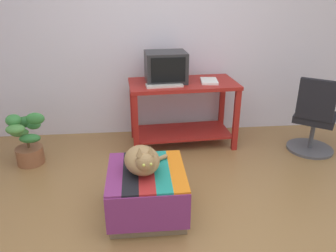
% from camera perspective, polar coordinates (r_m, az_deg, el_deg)
% --- Properties ---
extents(ground_plane, '(14.00, 14.00, 0.00)m').
position_cam_1_polar(ground_plane, '(2.68, 1.53, -18.18)').
color(ground_plane, olive).
extents(back_wall, '(8.00, 0.10, 2.60)m').
position_cam_1_polar(back_wall, '(4.09, -1.86, 16.43)').
color(back_wall, silver).
rests_on(back_wall, ground_plane).
extents(desk, '(1.26, 0.69, 0.77)m').
position_cam_1_polar(desk, '(3.85, 2.56, 4.07)').
color(desk, maroon).
rests_on(desk, ground_plane).
extents(tv_monitor, '(0.48, 0.40, 0.34)m').
position_cam_1_polar(tv_monitor, '(3.75, -0.40, 10.18)').
color(tv_monitor, '#28282B').
rests_on(tv_monitor, desk).
extents(keyboard, '(0.41, 0.19, 0.02)m').
position_cam_1_polar(keyboard, '(3.60, -0.64, 7.11)').
color(keyboard, beige).
rests_on(keyboard, desk).
extents(book, '(0.21, 0.28, 0.03)m').
position_cam_1_polar(book, '(3.80, 7.17, 7.79)').
color(book, white).
rests_on(book, desk).
extents(ottoman_with_blanket, '(0.63, 0.68, 0.41)m').
position_cam_1_polar(ottoman_with_blanket, '(2.77, -3.71, -11.40)').
color(ottoman_with_blanket, '#7A664C').
rests_on(ottoman_with_blanket, ground_plane).
extents(cat, '(0.39, 0.43, 0.28)m').
position_cam_1_polar(cat, '(2.58, -4.44, -5.95)').
color(cat, '#9E7A4C').
rests_on(cat, ottoman_with_blanket).
extents(potted_plant, '(0.40, 0.40, 0.58)m').
position_cam_1_polar(potted_plant, '(3.78, -23.36, -2.30)').
color(potted_plant, brown).
rests_on(potted_plant, ground_plane).
extents(office_chair, '(0.59, 0.59, 0.89)m').
position_cam_1_polar(office_chair, '(4.02, 24.10, 0.83)').
color(office_chair, '#4C4C51').
rests_on(office_chair, ground_plane).
extents(pen, '(0.07, 0.13, 0.01)m').
position_cam_1_polar(pen, '(3.89, 6.49, 8.06)').
color(pen, '#2351B2').
rests_on(pen, desk).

